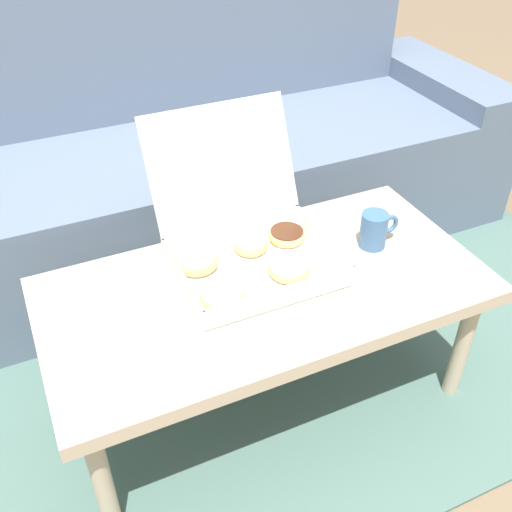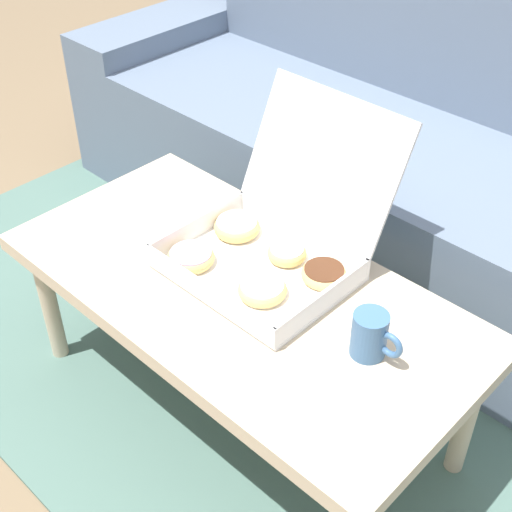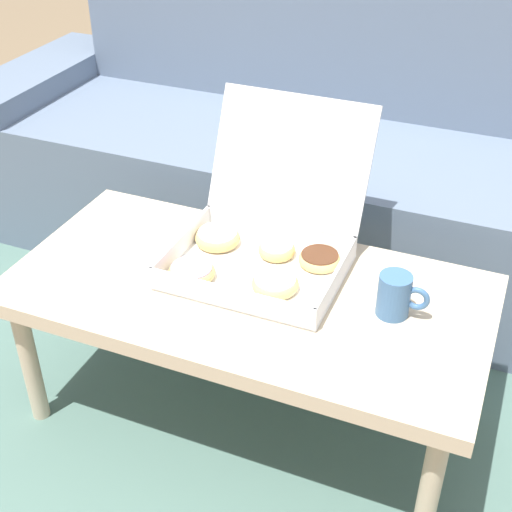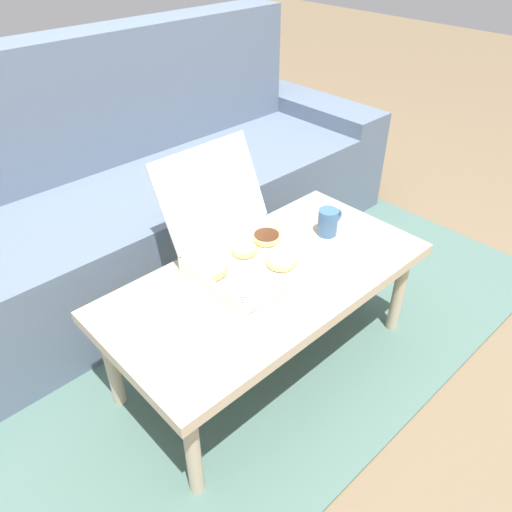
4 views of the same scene
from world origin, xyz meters
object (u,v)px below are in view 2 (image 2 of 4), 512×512
object	(u,v)px
coffee_table	(239,299)
coffee_mug	(371,335)
couch	(440,172)
pastry_box	(269,241)

from	to	relation	value
coffee_table	coffee_mug	world-z (taller)	coffee_mug
couch	coffee_mug	xyz separation A→B (m)	(0.34, -0.82, 0.13)
couch	pastry_box	world-z (taller)	couch
coffee_table	pastry_box	xyz separation A→B (m)	(-0.01, 0.11, 0.10)
couch	pastry_box	xyz separation A→B (m)	(-0.01, -0.74, 0.14)
coffee_table	pastry_box	world-z (taller)	pastry_box
coffee_table	coffee_mug	distance (m)	0.35
pastry_box	coffee_mug	distance (m)	0.35
couch	pastry_box	distance (m)	0.75
couch	pastry_box	bearing A→B (deg)	-90.83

